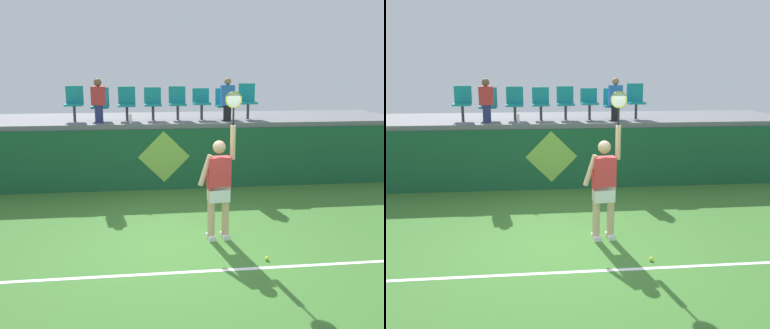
% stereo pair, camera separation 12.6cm
% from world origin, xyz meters
% --- Properties ---
extents(ground_plane, '(40.00, 40.00, 0.00)m').
position_xyz_m(ground_plane, '(0.00, 0.00, 0.00)').
color(ground_plane, '#3D752D').
extents(court_back_wall, '(12.92, 0.20, 1.51)m').
position_xyz_m(court_back_wall, '(0.00, 3.65, 0.75)').
color(court_back_wall, '#195633').
rests_on(court_back_wall, ground_plane).
extents(spectator_platform, '(12.92, 2.90, 0.12)m').
position_xyz_m(spectator_platform, '(0.00, 5.05, 1.57)').
color(spectator_platform, slate).
rests_on(spectator_platform, court_back_wall).
extents(court_baseline_stripe, '(11.63, 0.08, 0.01)m').
position_xyz_m(court_baseline_stripe, '(0.00, -0.96, 0.00)').
color(court_baseline_stripe, white).
rests_on(court_baseline_stripe, ground_plane).
extents(tennis_player, '(0.75, 0.30, 2.58)m').
position_xyz_m(tennis_player, '(0.69, 0.27, 1.00)').
color(tennis_player, white).
rests_on(tennis_player, ground_plane).
extents(tennis_ball, '(0.07, 0.07, 0.07)m').
position_xyz_m(tennis_ball, '(1.28, -0.71, 0.03)').
color(tennis_ball, '#D1E533').
rests_on(tennis_ball, ground_plane).
extents(water_bottle, '(0.06, 0.06, 0.23)m').
position_xyz_m(water_bottle, '(-0.86, 3.82, 1.74)').
color(water_bottle, white).
rests_on(water_bottle, spectator_platform).
extents(stadium_chair_0, '(0.44, 0.42, 0.88)m').
position_xyz_m(stadium_chair_0, '(-2.28, 4.51, 2.12)').
color(stadium_chair_0, '#38383D').
rests_on(stadium_chair_0, spectator_platform).
extents(stadium_chair_1, '(0.44, 0.42, 0.84)m').
position_xyz_m(stadium_chair_1, '(-1.63, 4.51, 2.07)').
color(stadium_chair_1, '#38383D').
rests_on(stadium_chair_1, spectator_platform).
extents(stadium_chair_2, '(0.44, 0.42, 0.86)m').
position_xyz_m(stadium_chair_2, '(-0.96, 4.51, 2.10)').
color(stadium_chair_2, '#38383D').
rests_on(stadium_chair_2, spectator_platform).
extents(stadium_chair_3, '(0.44, 0.42, 0.84)m').
position_xyz_m(stadium_chair_3, '(-0.29, 4.50, 2.09)').
color(stadium_chair_3, '#38383D').
rests_on(stadium_chair_3, spectator_platform).
extents(stadium_chair_4, '(0.44, 0.42, 0.86)m').
position_xyz_m(stadium_chair_4, '(0.35, 4.51, 2.10)').
color(stadium_chair_4, '#38383D').
rests_on(stadium_chair_4, spectator_platform).
extents(stadium_chair_5, '(0.44, 0.42, 0.81)m').
position_xyz_m(stadium_chair_5, '(0.98, 4.50, 2.09)').
color(stadium_chair_5, '#38383D').
rests_on(stadium_chair_5, spectator_platform).
extents(stadium_chair_6, '(0.44, 0.42, 0.80)m').
position_xyz_m(stadium_chair_6, '(1.59, 4.51, 2.06)').
color(stadium_chair_6, '#38383D').
rests_on(stadium_chair_6, spectator_platform).
extents(stadium_chair_7, '(0.44, 0.42, 0.92)m').
position_xyz_m(stadium_chair_7, '(2.22, 4.51, 2.14)').
color(stadium_chair_7, '#38383D').
rests_on(stadium_chair_7, spectator_platform).
extents(spectator_0, '(0.34, 0.20, 1.08)m').
position_xyz_m(spectator_0, '(1.59, 4.08, 2.18)').
color(spectator_0, black).
rests_on(spectator_0, spectator_platform).
extents(spectator_1, '(0.34, 0.20, 1.08)m').
position_xyz_m(spectator_1, '(-1.63, 4.05, 2.19)').
color(spectator_1, navy).
rests_on(spectator_1, spectator_platform).
extents(wall_signage_mount, '(1.27, 0.01, 1.46)m').
position_xyz_m(wall_signage_mount, '(-0.07, 3.54, 0.00)').
color(wall_signage_mount, '#195633').
rests_on(wall_signage_mount, ground_plane).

